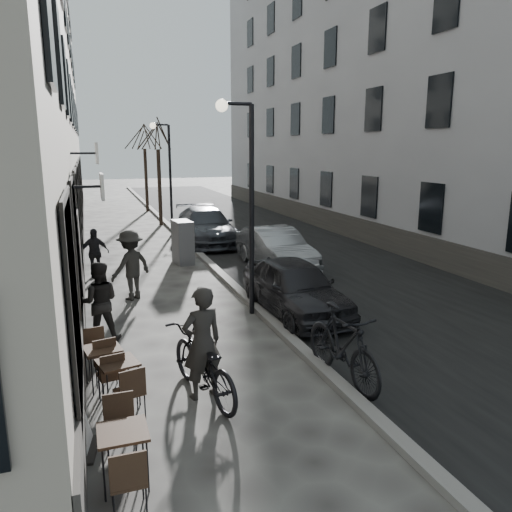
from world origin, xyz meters
TOP-DOWN VIEW (x-y plane):
  - ground at (0.00, 0.00)m, footprint 120.00×120.00m
  - road at (3.85, 16.00)m, footprint 7.30×60.00m
  - kerb at (0.20, 16.00)m, footprint 0.25×60.00m
  - building_left at (-6.00, 16.50)m, footprint 4.00×35.00m
  - building_right at (9.50, 16.50)m, footprint 4.00×35.00m
  - streetlamp_near at (-0.17, 6.00)m, footprint 0.90×0.28m
  - streetlamp_far at (-0.17, 18.00)m, footprint 0.90×0.28m
  - tree_near at (-0.10, 21.00)m, footprint 2.40×2.40m
  - tree_far at (-0.10, 27.00)m, footprint 2.40×2.40m
  - bistro_set_a at (-3.48, 0.40)m, footprint 0.60×1.46m
  - bistro_set_b at (-3.41, 2.46)m, footprint 0.74×1.50m
  - bistro_set_c at (-3.62, 3.14)m, footprint 0.69×1.48m
  - sign_board at (-4.02, 1.26)m, footprint 0.49×0.70m
  - utility_cabinet at (-0.61, 11.92)m, footprint 0.66×1.07m
  - bicycle at (-2.08, 2.25)m, footprint 1.25×2.33m
  - cyclist_rider at (-2.08, 2.25)m, footprint 0.78×0.60m
  - pedestrian_near at (-3.60, 5.36)m, footprint 0.90×0.74m
  - pedestrian_mid at (-2.71, 8.17)m, footprint 1.41×1.28m
  - pedestrian_far at (-3.60, 10.95)m, footprint 0.96×0.53m
  - car_near at (1.00, 5.63)m, footprint 1.77×4.08m
  - car_mid at (2.24, 10.21)m, footprint 1.65×4.22m
  - car_far at (1.00, 15.34)m, footprint 2.21×5.15m
  - moped at (0.35, 2.00)m, footprint 0.81×2.28m

SIDE VIEW (x-z plane):
  - ground at x=0.00m, z-range 0.00..0.00m
  - road at x=3.85m, z-range 0.00..0.00m
  - kerb at x=0.20m, z-range 0.00..0.12m
  - bistro_set_c at x=-3.62m, z-range 0.01..0.86m
  - bistro_set_b at x=-3.41m, z-range 0.01..0.87m
  - bistro_set_a at x=-3.48m, z-range 0.01..0.88m
  - sign_board at x=-4.02m, z-range -0.11..1.03m
  - bicycle at x=-2.08m, z-range 0.00..1.16m
  - moped at x=0.35m, z-range 0.00..1.35m
  - car_mid at x=2.24m, z-range 0.00..1.37m
  - car_near at x=1.00m, z-range 0.00..1.37m
  - car_far at x=1.00m, z-range 0.00..1.48m
  - utility_cabinet at x=-0.61m, z-range 0.00..1.52m
  - pedestrian_far at x=-3.60m, z-range 0.00..1.55m
  - pedestrian_near at x=-3.60m, z-range 0.00..1.72m
  - pedestrian_mid at x=-2.71m, z-range 0.00..1.89m
  - cyclist_rider at x=-2.08m, z-range 0.00..1.90m
  - streetlamp_near at x=-0.17m, z-range 0.62..5.71m
  - streetlamp_far at x=-0.17m, z-range 0.62..5.71m
  - tree_near at x=-0.10m, z-range 1.81..7.51m
  - tree_far at x=-0.10m, z-range 1.81..7.51m
  - building_left at x=-6.00m, z-range 0.00..16.00m
  - building_right at x=9.50m, z-range 0.00..16.00m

